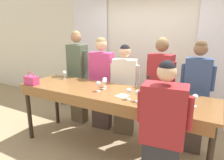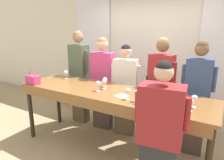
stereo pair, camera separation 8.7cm
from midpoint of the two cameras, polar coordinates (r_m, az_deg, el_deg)
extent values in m
plane|color=tan|center=(3.43, 0.03, -19.47)|extent=(18.00, 18.00, 0.00)
cube|color=silver|center=(4.40, 11.29, 7.57)|extent=(12.00, 0.06, 2.80)
cube|color=white|center=(5.01, -4.88, 7.99)|extent=(0.94, 0.03, 2.69)
cube|color=brown|center=(2.98, 0.04, -3.54)|extent=(3.00, 0.82, 0.04)
cube|color=brown|center=(2.70, -4.23, -7.43)|extent=(2.88, 0.03, 0.12)
cylinder|color=#2D2319|center=(3.84, -21.59, -8.44)|extent=(0.07, 0.07, 0.97)
cylinder|color=#2D2319|center=(4.24, -14.52, -5.65)|extent=(0.07, 0.07, 0.97)
cylinder|color=#2D2319|center=(3.13, 27.53, -14.51)|extent=(0.07, 0.07, 0.97)
cylinder|color=black|center=(2.55, 10.74, -3.90)|extent=(0.08, 0.08, 0.22)
cone|color=black|center=(2.51, 10.88, -1.07)|extent=(0.08, 0.08, 0.04)
cylinder|color=black|center=(2.50, 10.95, 0.31)|extent=(0.03, 0.03, 0.08)
cylinder|color=beige|center=(2.55, 10.73, -4.13)|extent=(0.08, 0.08, 0.09)
cube|color=#C63870|center=(3.56, -21.02, 0.04)|extent=(0.22, 0.13, 0.14)
torus|color=#C63870|center=(3.55, -21.13, 1.25)|extent=(0.15, 0.01, 0.15)
cylinder|color=white|center=(2.59, 7.91, -6.04)|extent=(0.06, 0.06, 0.00)
cylinder|color=white|center=(2.57, 7.95, -5.16)|extent=(0.01, 0.01, 0.08)
sphere|color=white|center=(2.55, 8.00, -3.64)|extent=(0.07, 0.07, 0.07)
cylinder|color=white|center=(2.65, 5.47, -5.47)|extent=(0.06, 0.06, 0.00)
cylinder|color=white|center=(2.63, 5.49, -4.61)|extent=(0.01, 0.01, 0.08)
sphere|color=white|center=(2.61, 5.53, -3.13)|extent=(0.07, 0.07, 0.07)
sphere|color=maroon|center=(2.61, 5.52, -3.32)|extent=(0.05, 0.05, 0.05)
cylinder|color=white|center=(2.98, -3.09, -3.11)|extent=(0.06, 0.06, 0.00)
cylinder|color=white|center=(2.97, -3.10, -2.33)|extent=(0.01, 0.01, 0.08)
sphere|color=white|center=(2.95, -3.12, -1.00)|extent=(0.07, 0.07, 0.07)
cylinder|color=white|center=(3.20, -1.24, -1.85)|extent=(0.06, 0.06, 0.00)
cylinder|color=white|center=(3.18, -1.24, -1.12)|extent=(0.01, 0.01, 0.08)
sphere|color=white|center=(3.17, -1.25, 0.13)|extent=(0.07, 0.07, 0.07)
sphere|color=maroon|center=(3.17, -1.25, -0.04)|extent=(0.05, 0.05, 0.05)
cylinder|color=white|center=(2.46, 22.20, -8.16)|extent=(0.06, 0.06, 0.00)
cylinder|color=white|center=(2.45, 22.30, -7.25)|extent=(0.01, 0.01, 0.08)
sphere|color=white|center=(2.42, 22.46, -5.67)|extent=(0.07, 0.07, 0.07)
sphere|color=maroon|center=(2.42, 22.44, -5.87)|extent=(0.05, 0.05, 0.05)
cylinder|color=white|center=(3.08, -1.38, -2.51)|extent=(0.06, 0.06, 0.00)
cylinder|color=white|center=(3.06, -1.39, -1.76)|extent=(0.01, 0.01, 0.08)
sphere|color=white|center=(3.04, -1.39, -0.47)|extent=(0.07, 0.07, 0.07)
cylinder|color=white|center=(3.79, -12.37, 0.46)|extent=(0.06, 0.06, 0.00)
cylinder|color=white|center=(3.78, -12.40, 1.08)|extent=(0.01, 0.01, 0.08)
sphere|color=white|center=(3.77, -12.46, 2.14)|extent=(0.07, 0.07, 0.07)
sphere|color=maroon|center=(3.77, -12.46, 2.00)|extent=(0.05, 0.05, 0.05)
cylinder|color=white|center=(2.97, 15.16, -3.66)|extent=(0.06, 0.06, 0.00)
cylinder|color=white|center=(2.96, 15.22, -2.88)|extent=(0.01, 0.01, 0.08)
sphere|color=white|center=(2.94, 15.31, -1.55)|extent=(0.07, 0.07, 0.07)
cylinder|color=white|center=(2.59, 23.16, -7.12)|extent=(0.06, 0.06, 0.00)
cylinder|color=white|center=(2.58, 23.25, -6.24)|extent=(0.01, 0.01, 0.08)
sphere|color=white|center=(2.55, 23.41, -4.74)|extent=(0.07, 0.07, 0.07)
sphere|color=maroon|center=(2.56, 23.39, -4.94)|extent=(0.05, 0.05, 0.05)
cube|color=white|center=(2.76, 3.73, -4.58)|extent=(0.19, 0.19, 0.00)
cube|color=brown|center=(4.24, -8.38, -5.82)|extent=(0.32, 0.21, 0.90)
cube|color=#4C5B47|center=(4.03, -8.81, 4.95)|extent=(0.38, 0.25, 0.71)
sphere|color=#9E7051|center=(3.98, -9.09, 11.98)|extent=(0.20, 0.20, 0.20)
sphere|color=#93754C|center=(3.98, -9.11, 12.49)|extent=(0.18, 0.18, 0.18)
cylinder|color=#4C5B47|center=(3.89, -6.60, 5.46)|extent=(0.07, 0.07, 0.39)
cylinder|color=#4C5B47|center=(4.16, -10.93, 5.90)|extent=(0.07, 0.07, 0.39)
cube|color=#473833|center=(3.95, -1.93, -7.79)|extent=(0.38, 0.22, 0.83)
cube|color=#C63D7A|center=(3.72, -2.02, 2.85)|extent=(0.45, 0.25, 0.66)
sphere|color=#DBAD89|center=(3.66, -2.09, 10.10)|extent=(0.22, 0.22, 0.22)
sphere|color=#93754C|center=(3.65, -2.10, 10.69)|extent=(0.19, 0.19, 0.19)
cylinder|color=#C63D7A|center=(3.62, 1.31, 3.31)|extent=(0.08, 0.08, 0.36)
cylinder|color=#C63D7A|center=(3.82, -5.20, 3.86)|extent=(0.08, 0.08, 0.36)
cube|color=brown|center=(3.74, 4.32, -9.54)|extent=(0.38, 0.24, 0.78)
cube|color=silver|center=(3.51, 4.54, 0.91)|extent=(0.45, 0.29, 0.62)
sphere|color=#DBAD89|center=(3.44, 4.68, 8.08)|extent=(0.20, 0.20, 0.20)
sphere|color=black|center=(3.43, 4.70, 8.66)|extent=(0.18, 0.18, 0.18)
cylinder|color=silver|center=(3.46, 8.22, 1.36)|extent=(0.08, 0.08, 0.34)
cylinder|color=silver|center=(3.57, 0.99, 1.92)|extent=(0.08, 0.08, 0.34)
cube|color=#473833|center=(3.52, 13.75, -10.91)|extent=(0.35, 0.22, 0.85)
cube|color=maroon|center=(3.27, 14.55, 1.24)|extent=(0.41, 0.26, 0.67)
sphere|color=brown|center=(3.20, 15.10, 9.52)|extent=(0.20, 0.20, 0.20)
sphere|color=#93754C|center=(3.20, 15.15, 10.15)|extent=(0.18, 0.18, 0.18)
cylinder|color=maroon|center=(3.18, 18.02, 1.54)|extent=(0.08, 0.08, 0.37)
cylinder|color=maroon|center=(3.35, 11.38, 2.63)|extent=(0.08, 0.08, 0.37)
cube|color=#473833|center=(3.43, 22.79, -12.52)|extent=(0.32, 0.20, 0.84)
cube|color=#334775|center=(3.18, 24.13, -0.31)|extent=(0.38, 0.23, 0.66)
sphere|color=brown|center=(3.10, 25.02, 7.99)|extent=(0.19, 0.19, 0.19)
sphere|color=brown|center=(3.10, 25.09, 8.61)|extent=(0.17, 0.17, 0.17)
cylinder|color=#334775|center=(3.17, 27.85, 0.15)|extent=(0.08, 0.08, 0.37)
cylinder|color=#334775|center=(3.18, 20.60, 0.96)|extent=(0.08, 0.08, 0.37)
cube|color=maroon|center=(2.09, 14.98, -9.58)|extent=(0.46, 0.31, 0.61)
sphere|color=#DBAD89|center=(1.95, 15.82, 2.10)|extent=(0.19, 0.19, 0.19)
sphere|color=black|center=(1.95, 15.88, 3.04)|extent=(0.16, 0.16, 0.16)
cylinder|color=maroon|center=(2.11, 8.61, -7.57)|extent=(0.08, 0.08, 0.34)
cylinder|color=maroon|center=(2.05, 21.74, -9.18)|extent=(0.08, 0.08, 0.34)
cylinder|color=#4C4C51|center=(5.42, -11.95, -5.38)|extent=(0.26, 0.26, 0.18)
ellipsoid|color=#38753D|center=(5.32, -12.13, -2.03)|extent=(0.37, 0.37, 0.53)
camera|label=1|loc=(0.04, -89.17, 0.22)|focal=32.00mm
camera|label=2|loc=(0.04, 90.83, -0.22)|focal=32.00mm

